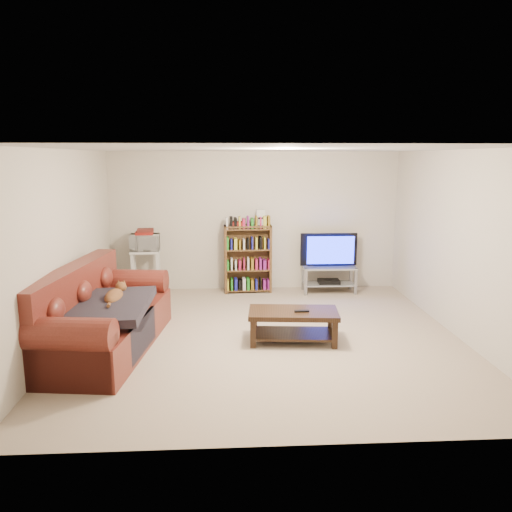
{
  "coord_description": "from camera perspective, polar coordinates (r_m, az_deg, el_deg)",
  "views": [
    {
      "loc": [
        -0.48,
        -6.15,
        2.3
      ],
      "look_at": [
        -0.1,
        0.4,
        1.0
      ],
      "focal_mm": 35.0,
      "sensor_mm": 36.0,
      "label": 1
    }
  ],
  "objects": [
    {
      "name": "cat",
      "position": [
        6.28,
        -15.92,
        -4.5
      ],
      "size": [
        0.34,
        0.68,
        0.2
      ],
      "primitive_type": null,
      "rotation": [
        0.0,
        0.0,
        -0.12
      ],
      "color": "brown",
      "rests_on": "sofa"
    },
    {
      "name": "remote",
      "position": [
        6.28,
        5.24,
        -6.29
      ],
      "size": [
        0.19,
        0.06,
        0.02
      ],
      "primitive_type": "cube",
      "rotation": [
        0.0,
        0.0,
        0.06
      ],
      "color": "black",
      "rests_on": "coffee_table"
    },
    {
      "name": "sofa",
      "position": [
        6.39,
        -17.6,
        -7.11
      ],
      "size": [
        1.31,
        2.49,
        1.02
      ],
      "rotation": [
        0.0,
        0.0,
        -0.12
      ],
      "color": "maroon",
      "rests_on": "floor"
    },
    {
      "name": "bookshelf",
      "position": [
        8.57,
        -0.94,
        -0.22
      ],
      "size": [
        0.82,
        0.29,
        1.17
      ],
      "rotation": [
        0.0,
        0.0,
        0.04
      ],
      "color": "#53371D",
      "rests_on": "floor"
    },
    {
      "name": "blanket",
      "position": [
        6.1,
        -16.57,
        -5.58
      ],
      "size": [
        0.97,
        1.23,
        0.2
      ],
      "primitive_type": "cube",
      "rotation": [
        0.05,
        -0.04,
        -0.04
      ],
      "color": "#252129",
      "rests_on": "sofa"
    },
    {
      "name": "shelf_clutter",
      "position": [
        8.48,
        -0.3,
        4.25
      ],
      "size": [
        0.59,
        0.2,
        0.28
      ],
      "rotation": [
        0.0,
        0.0,
        0.04
      ],
      "color": "silver",
      "rests_on": "bookshelf"
    },
    {
      "name": "microwave",
      "position": [
        8.49,
        -12.59,
        1.54
      ],
      "size": [
        0.5,
        0.36,
        0.27
      ],
      "primitive_type": "imported",
      "rotation": [
        0.0,
        0.0,
        0.07
      ],
      "color": "silver",
      "rests_on": "microwave_stand"
    },
    {
      "name": "wall_back",
      "position": [
        8.73,
        -0.14,
        3.98
      ],
      "size": [
        5.0,
        0.0,
        5.0
      ],
      "primitive_type": "plane",
      "rotation": [
        1.57,
        0.0,
        0.0
      ],
      "color": "beige",
      "rests_on": "ground"
    },
    {
      "name": "microwave_stand",
      "position": [
        8.57,
        -12.47,
        -1.19
      ],
      "size": [
        0.51,
        0.39,
        0.78
      ],
      "rotation": [
        0.0,
        0.0,
        0.07
      ],
      "color": "silver",
      "rests_on": "floor"
    },
    {
      "name": "tv_stand",
      "position": [
        8.7,
        8.33,
        -2.12
      ],
      "size": [
        0.92,
        0.43,
        0.46
      ],
      "rotation": [
        0.0,
        0.0,
        -0.02
      ],
      "color": "#999EA3",
      "rests_on": "floor"
    },
    {
      "name": "wall_right",
      "position": [
        6.92,
        22.24,
        1.22
      ],
      "size": [
        0.0,
        5.0,
        5.0
      ],
      "primitive_type": "plane",
      "rotation": [
        1.57,
        0.0,
        -1.57
      ],
      "color": "beige",
      "rests_on": "ground"
    },
    {
      "name": "television",
      "position": [
        8.61,
        8.41,
        0.65
      ],
      "size": [
        0.98,
        0.15,
        0.57
      ],
      "primitive_type": "imported",
      "rotation": [
        0.0,
        0.0,
        3.13
      ],
      "color": "black",
      "rests_on": "tv_stand"
    },
    {
      "name": "dvd_player",
      "position": [
        8.73,
        8.31,
        -2.89
      ],
      "size": [
        0.37,
        0.26,
        0.06
      ],
      "primitive_type": "cube",
      "rotation": [
        0.0,
        0.0,
        -0.02
      ],
      "color": "black",
      "rests_on": "tv_stand"
    },
    {
      "name": "wall_left",
      "position": [
        6.57,
        -21.19,
        0.8
      ],
      "size": [
        0.0,
        5.0,
        5.0
      ],
      "primitive_type": "plane",
      "rotation": [
        1.57,
        0.0,
        1.57
      ],
      "color": "beige",
      "rests_on": "ground"
    },
    {
      "name": "game_boxes",
      "position": [
        8.46,
        -12.63,
        2.59
      ],
      "size": [
        0.3,
        0.27,
        0.05
      ],
      "primitive_type": "cube",
      "rotation": [
        0.0,
        0.0,
        0.07
      ],
      "color": "maroon",
      "rests_on": "microwave"
    },
    {
      "name": "ceiling",
      "position": [
        6.17,
        1.17,
        12.14
      ],
      "size": [
        5.0,
        5.0,
        0.0
      ],
      "primitive_type": "plane",
      "rotation": [
        3.14,
        0.0,
        0.0
      ],
      "color": "white",
      "rests_on": "ground"
    },
    {
      "name": "floor",
      "position": [
        6.58,
        1.08,
        -9.25
      ],
      "size": [
        5.0,
        5.0,
        0.0
      ],
      "primitive_type": "plane",
      "color": "tan",
      "rests_on": "ground"
    },
    {
      "name": "wall_front",
      "position": [
        3.84,
        4.0,
        -5.47
      ],
      "size": [
        5.0,
        0.0,
        5.0
      ],
      "primitive_type": "plane",
      "rotation": [
        -1.57,
        0.0,
        0.0
      ],
      "color": "beige",
      "rests_on": "ground"
    },
    {
      "name": "coffee_table",
      "position": [
        6.36,
        4.27,
        -7.31
      ],
      "size": [
        1.16,
        0.66,
        0.41
      ],
      "rotation": [
        0.0,
        0.0,
        -0.09
      ],
      "color": "black",
      "rests_on": "floor"
    }
  ]
}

